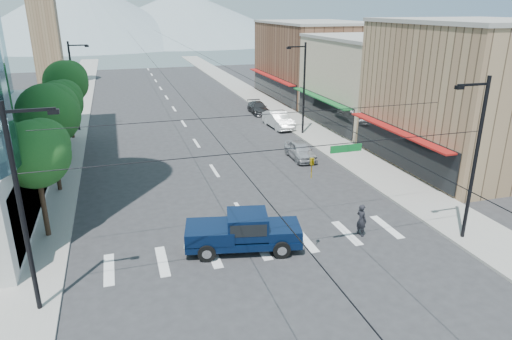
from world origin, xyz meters
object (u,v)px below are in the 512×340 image
(pickup_truck, at_px, (243,231))
(parked_car_mid, at_px, (279,120))
(pedestrian, at_px, (361,220))
(parked_car_far, at_px, (258,108))
(parked_car_near, at_px, (300,150))

(pickup_truck, height_order, parked_car_mid, pickup_truck)
(pedestrian, relative_size, parked_car_far, 0.40)
(parked_car_mid, bearing_deg, parked_car_far, 86.72)
(parked_car_near, distance_m, parked_car_far, 17.70)
(pickup_truck, distance_m, parked_car_mid, 26.02)
(parked_car_far, bearing_deg, pickup_truck, -107.35)
(pickup_truck, xyz_separation_m, parked_car_far, (10.56, 30.93, -0.40))
(pickup_truck, height_order, parked_car_far, pickup_truck)
(pickup_truck, relative_size, parked_car_near, 1.48)
(pedestrian, relative_size, parked_car_mid, 0.36)
(pickup_truck, distance_m, pedestrian, 6.79)
(pedestrian, height_order, parked_car_mid, pedestrian)
(parked_car_mid, xyz_separation_m, parked_car_far, (0.00, 7.15, -0.18))
(pickup_truck, bearing_deg, pedestrian, 8.53)
(parked_car_near, height_order, parked_car_far, parked_car_near)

